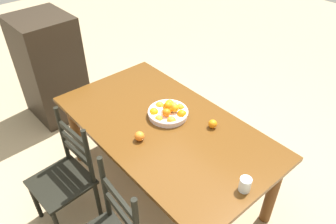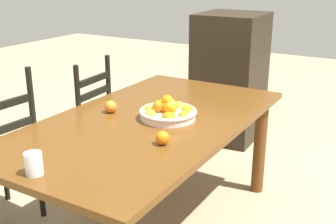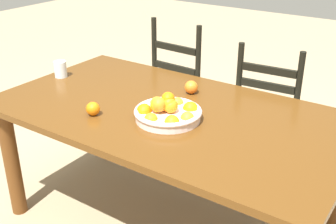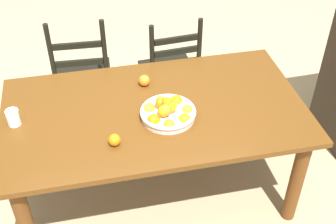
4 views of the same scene
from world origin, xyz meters
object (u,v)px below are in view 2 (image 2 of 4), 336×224
(cabinet, at_px, (230,77))
(orange_loose_1, at_px, (162,138))
(dining_table, at_px, (148,137))
(fruit_bowl, at_px, (168,112))
(chair_by_cabinet, at_px, (81,126))
(drinking_glass, at_px, (34,164))
(orange_loose_0, at_px, (111,107))

(cabinet, distance_m, orange_loose_1, 2.05)
(dining_table, bearing_deg, orange_loose_1, -135.78)
(dining_table, bearing_deg, fruit_bowl, -57.51)
(chair_by_cabinet, bearing_deg, drinking_glass, 29.77)
(cabinet, height_order, fruit_bowl, cabinet)
(orange_loose_0, relative_size, drinking_glass, 0.75)
(orange_loose_0, bearing_deg, dining_table, -86.14)
(dining_table, distance_m, orange_loose_1, 0.41)
(drinking_glass, bearing_deg, dining_table, -2.16)
(chair_by_cabinet, distance_m, cabinet, 1.55)
(dining_table, distance_m, cabinet, 1.72)
(fruit_bowl, bearing_deg, dining_table, 122.49)
(drinking_glass, bearing_deg, orange_loose_1, -28.34)
(orange_loose_0, xyz_separation_m, drinking_glass, (-0.81, -0.22, 0.01))
(dining_table, distance_m, fruit_bowl, 0.19)
(cabinet, distance_m, orange_loose_0, 1.74)
(chair_by_cabinet, bearing_deg, orange_loose_0, 56.45)
(dining_table, height_order, orange_loose_0, orange_loose_0)
(chair_by_cabinet, xyz_separation_m, orange_loose_1, (-0.55, -1.03, 0.32))
(chair_by_cabinet, bearing_deg, orange_loose_1, 58.01)
(orange_loose_1, distance_m, drinking_glass, 0.62)
(chair_by_cabinet, xyz_separation_m, orange_loose_0, (-0.29, -0.51, 0.32))
(dining_table, xyz_separation_m, chair_by_cabinet, (0.27, 0.77, -0.18))
(cabinet, xyz_separation_m, orange_loose_1, (-1.98, -0.47, 0.19))
(fruit_bowl, xyz_separation_m, orange_loose_0, (-0.08, 0.35, -0.01))
(dining_table, xyz_separation_m, orange_loose_0, (-0.02, 0.25, 0.15))
(cabinet, distance_m, fruit_bowl, 1.69)
(drinking_glass, bearing_deg, orange_loose_0, 15.47)
(drinking_glass, bearing_deg, cabinet, 3.98)
(chair_by_cabinet, relative_size, orange_loose_1, 13.91)
(chair_by_cabinet, distance_m, orange_loose_0, 0.67)
(chair_by_cabinet, height_order, drinking_glass, chair_by_cabinet)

